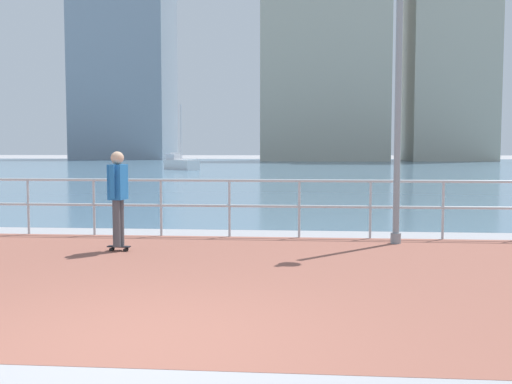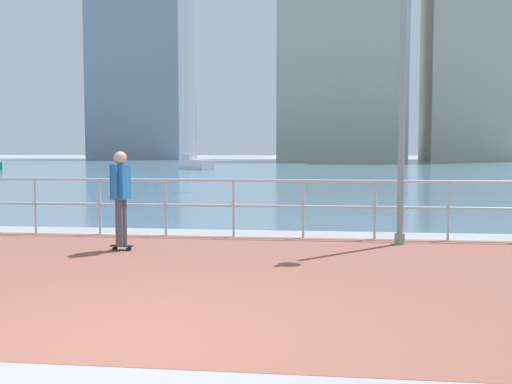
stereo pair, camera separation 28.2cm
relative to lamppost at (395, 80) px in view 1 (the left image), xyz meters
The scene contains 10 objects.
ground 34.48m from the lamppost, 95.23° to the left, with size 220.00×220.00×0.00m, color #9E9EA3.
brick_paving 5.20m from the lamppost, 137.62° to the right, with size 28.00×7.19×0.01m, color #935647.
harbor_water 45.95m from the lamppost, 93.92° to the left, with size 180.00×88.00×0.00m, color slate.
waterfront_railing 3.90m from the lamppost, 166.71° to the left, with size 25.25×0.06×1.17m.
lamppost is the anchor object (origin of this frame).
skateboarder 5.33m from the lamppost, 167.14° to the right, with size 0.41×0.56×1.73m.
sailboat_white 40.12m from the lamppost, 107.71° to the left, with size 3.51×3.64×5.43m.
tower_concrete 92.08m from the lamppost, 110.28° to the left, with size 15.30×11.56×31.56m.
tower_brick 81.80m from the lamppost, 76.35° to the left, with size 11.52×11.59×46.86m.
tower_glass 75.67m from the lamppost, 89.31° to the left, with size 17.63×10.20×30.44m.
Camera 1 is at (1.54, -5.21, 1.78)m, focal length 41.55 mm.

